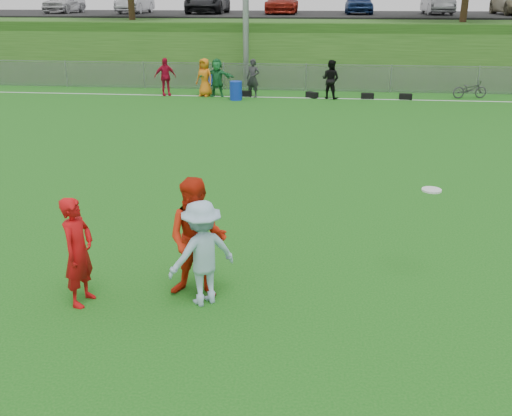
# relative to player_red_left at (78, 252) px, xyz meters

# --- Properties ---
(ground) EXTENTS (120.00, 120.00, 0.00)m
(ground) POSITION_rel_player_red_left_xyz_m (2.85, 0.47, -0.86)
(ground) COLOR #135A13
(ground) RESTS_ON ground
(sideline_far) EXTENTS (60.00, 0.10, 0.01)m
(sideline_far) POSITION_rel_player_red_left_xyz_m (2.85, 18.47, -0.85)
(sideline_far) COLOR white
(sideline_far) RESTS_ON ground
(fence) EXTENTS (58.00, 0.06, 1.30)m
(fence) POSITION_rel_player_red_left_xyz_m (2.85, 20.47, -0.21)
(fence) COLOR gray
(fence) RESTS_ON ground
(berm) EXTENTS (120.00, 18.00, 3.00)m
(berm) POSITION_rel_player_red_left_xyz_m (2.85, 31.47, 0.64)
(berm) COLOR #204914
(berm) RESTS_ON ground
(parking_lot) EXTENTS (120.00, 12.00, 0.10)m
(parking_lot) POSITION_rel_player_red_left_xyz_m (2.85, 33.47, 2.19)
(parking_lot) COLOR black
(parking_lot) RESTS_ON berm
(car_row) EXTENTS (32.04, 5.18, 1.44)m
(car_row) POSITION_rel_player_red_left_xyz_m (1.68, 32.47, 2.96)
(car_row) COLOR silver
(car_row) RESTS_ON parking_lot
(spectator_row) EXTENTS (8.56, 0.93, 1.69)m
(spectator_row) POSITION_rel_player_red_left_xyz_m (-0.36, 18.47, -0.01)
(spectator_row) COLOR #B70C2C
(spectator_row) RESTS_ON ground
(gear_bags) EXTENTS (7.74, 0.58, 0.26)m
(gear_bags) POSITION_rel_player_red_left_xyz_m (4.08, 18.57, -0.73)
(gear_bags) COLOR black
(gear_bags) RESTS_ON ground
(player_red_left) EXTENTS (0.50, 0.68, 1.72)m
(player_red_left) POSITION_rel_player_red_left_xyz_m (0.00, 0.00, 0.00)
(player_red_left) COLOR red
(player_red_left) RESTS_ON ground
(player_red_center) EXTENTS (0.98, 0.78, 1.94)m
(player_red_center) POSITION_rel_player_red_left_xyz_m (1.74, 0.41, 0.11)
(player_red_center) COLOR red
(player_red_center) RESTS_ON ground
(player_blue) EXTENTS (1.23, 1.14, 1.66)m
(player_blue) POSITION_rel_player_red_left_xyz_m (1.85, 0.21, -0.03)
(player_blue) COLOR #9EC3DB
(player_blue) RESTS_ON ground
(frisbee) EXTENTS (0.31, 0.31, 0.03)m
(frisbee) POSITION_rel_player_red_left_xyz_m (5.32, 1.30, 0.73)
(frisbee) COLOR white
(frisbee) RESTS_ON ground
(recycling_bin) EXTENTS (0.72, 0.72, 0.81)m
(recycling_bin) POSITION_rel_player_red_left_xyz_m (-0.15, 17.67, -0.45)
(recycling_bin) COLOR #1030B3
(recycling_bin) RESTS_ON ground
(camp_chair) EXTENTS (0.59, 0.59, 0.90)m
(camp_chair) POSITION_rel_player_red_left_xyz_m (-1.75, 19.29, -0.59)
(camp_chair) COLOR #0F43A2
(camp_chair) RESTS_ON ground
(bicycle) EXTENTS (1.62, 0.83, 0.81)m
(bicycle) POSITION_rel_player_red_left_xyz_m (10.22, 19.22, -0.45)
(bicycle) COLOR #2D2C2F
(bicycle) RESTS_ON ground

